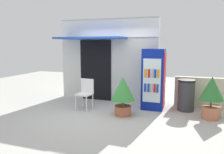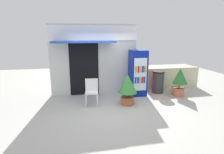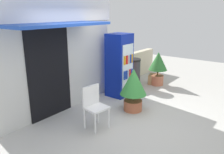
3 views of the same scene
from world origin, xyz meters
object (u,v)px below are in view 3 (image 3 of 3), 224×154
at_px(plastic_chair, 94,104).
at_px(potted_plant_curbside, 158,65).
at_px(trash_bin, 133,73).
at_px(cardboard_box, 153,79).
at_px(potted_plant_near_shop, 133,86).
at_px(drink_cooler, 120,65).

distance_m(plastic_chair, potted_plant_curbside, 3.51).
relative_size(plastic_chair, trash_bin, 0.99).
height_order(potted_plant_curbside, cardboard_box, potted_plant_curbside).
relative_size(plastic_chair, potted_plant_near_shop, 0.85).
bearing_deg(trash_bin, potted_plant_near_shop, -147.67).
bearing_deg(potted_plant_near_shop, cardboard_box, 14.84).
xyz_separation_m(plastic_chair, trash_bin, (2.87, 0.83, -0.07)).
bearing_deg(plastic_chair, trash_bin, 16.18).
height_order(potted_plant_near_shop, trash_bin, potted_plant_near_shop).
xyz_separation_m(trash_bin, cardboard_box, (0.67, -0.43, -0.30)).
relative_size(plastic_chair, cardboard_box, 2.17).
height_order(potted_plant_curbside, trash_bin, potted_plant_curbside).
bearing_deg(cardboard_box, plastic_chair, -173.44).
distance_m(plastic_chair, trash_bin, 2.99).
distance_m(potted_plant_near_shop, potted_plant_curbside, 2.31).
xyz_separation_m(drink_cooler, potted_plant_curbside, (1.58, -0.46, -0.22)).
relative_size(potted_plant_near_shop, potted_plant_curbside, 0.96).
relative_size(drink_cooler, potted_plant_near_shop, 1.69).
distance_m(potted_plant_curbside, cardboard_box, 0.56).
relative_size(drink_cooler, plastic_chair, 1.98).
bearing_deg(trash_bin, potted_plant_curbside, -43.21).
bearing_deg(trash_bin, drink_cooler, -172.41).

